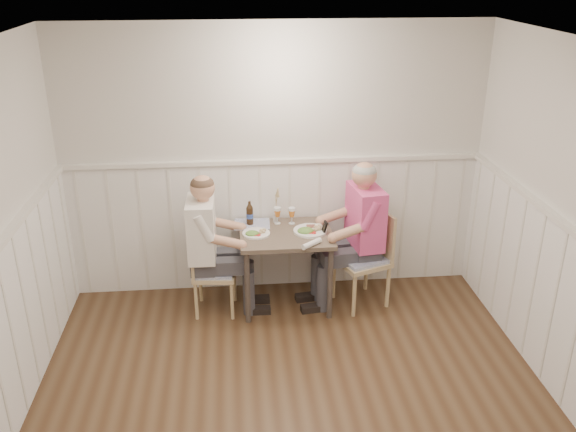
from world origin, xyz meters
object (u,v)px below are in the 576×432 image
object	(u,v)px
dining_table	(286,243)
grass_vase	(275,206)
chair_left	(209,268)
beer_bottle	(250,214)
chair_right	(367,254)
diner_cream	(208,255)
man_in_pink	(359,244)

from	to	relation	value
dining_table	grass_vase	xyz separation A→B (m)	(-0.08, 0.25, 0.27)
chair_left	beer_bottle	size ratio (longest dim) A/B	3.44
dining_table	chair_right	xyz separation A→B (m)	(0.77, -0.03, -0.14)
dining_table	chair_left	xyz separation A→B (m)	(-0.72, -0.06, -0.20)
chair_left	grass_vase	size ratio (longest dim) A/B	2.23
grass_vase	chair_left	bearing A→B (deg)	-154.32
diner_cream	grass_vase	bearing A→B (deg)	25.26
dining_table	chair_left	size ratio (longest dim) A/B	1.05
dining_table	man_in_pink	bearing A→B (deg)	-0.29
diner_cream	grass_vase	size ratio (longest dim) A/B	3.76
dining_table	grass_vase	bearing A→B (deg)	107.76
chair_left	grass_vase	bearing A→B (deg)	25.68
chair_left	beer_bottle	xyz separation A→B (m)	(0.40, 0.27, 0.41)
chair_right	chair_left	xyz separation A→B (m)	(-1.49, -0.02, -0.06)
dining_table	grass_vase	world-z (taller)	grass_vase
chair_left	man_in_pink	world-z (taller)	man_in_pink
diner_cream	grass_vase	world-z (taller)	diner_cream
chair_right	grass_vase	bearing A→B (deg)	161.47
dining_table	diner_cream	distance (m)	0.73
beer_bottle	chair_left	bearing A→B (deg)	-145.71
chair_left	man_in_pink	xyz separation A→B (m)	(1.42, 0.05, 0.16)
chair_right	man_in_pink	bearing A→B (deg)	157.62
dining_table	grass_vase	size ratio (longest dim) A/B	2.33
beer_bottle	diner_cream	bearing A→B (deg)	-146.40
dining_table	man_in_pink	size ratio (longest dim) A/B	0.59
dining_table	beer_bottle	world-z (taller)	beer_bottle
chair_left	diner_cream	xyz separation A→B (m)	(-0.01, 0.00, 0.13)
diner_cream	chair_left	bearing A→B (deg)	-21.12
man_in_pink	diner_cream	world-z (taller)	man_in_pink
chair_right	man_in_pink	xyz separation A→B (m)	(-0.07, 0.03, 0.10)
diner_cream	beer_bottle	size ratio (longest dim) A/B	5.82
man_in_pink	chair_right	bearing A→B (deg)	-22.38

